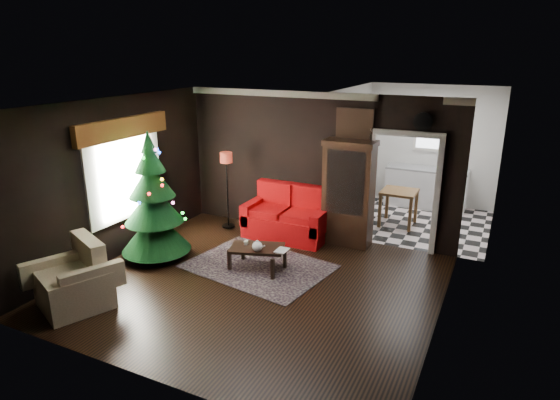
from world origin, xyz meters
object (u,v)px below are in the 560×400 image
at_px(curio_cabinet, 348,196).
at_px(loveseat, 287,213).
at_px(kitchen_table, 398,208).
at_px(coffee_table, 257,258).
at_px(wall_clock, 423,121).
at_px(christmas_tree, 153,201).
at_px(floor_lamp, 227,190).
at_px(teapot, 257,246).
at_px(armchair, 73,277).

bearing_deg(curio_cabinet, loveseat, -169.17).
xyz_separation_m(loveseat, kitchen_table, (1.80, 1.65, -0.12)).
bearing_deg(coffee_table, wall_clock, 41.58).
bearing_deg(kitchen_table, christmas_tree, -134.69).
bearing_deg(floor_lamp, loveseat, 5.53).
xyz_separation_m(christmas_tree, teapot, (1.94, 0.18, -0.55)).
bearing_deg(armchair, curio_cabinet, 78.87).
height_order(teapot, wall_clock, wall_clock).
distance_m(coffee_table, wall_clock, 3.64).
relative_size(christmas_tree, wall_clock, 7.20).
height_order(loveseat, wall_clock, wall_clock).
bearing_deg(curio_cabinet, armchair, -124.92).
bearing_deg(kitchen_table, curio_cabinet, -114.44).
bearing_deg(coffee_table, curio_cabinet, 60.73).
bearing_deg(teapot, curio_cabinet, 64.97).
bearing_deg(floor_lamp, armchair, -95.30).
distance_m(loveseat, floor_lamp, 1.33).
xyz_separation_m(coffee_table, wall_clock, (2.19, 1.94, 2.17)).
bearing_deg(christmas_tree, kitchen_table, 45.31).
xyz_separation_m(armchair, wall_clock, (3.97, 4.15, 1.92)).
height_order(christmas_tree, coffee_table, christmas_tree).
height_order(loveseat, christmas_tree, christmas_tree).
bearing_deg(curio_cabinet, coffee_table, -119.27).
bearing_deg(teapot, kitchen_table, 65.22).
height_order(christmas_tree, kitchen_table, christmas_tree).
xyz_separation_m(curio_cabinet, floor_lamp, (-2.43, -0.34, -0.12)).
distance_m(christmas_tree, coffee_table, 2.06).
relative_size(armchair, wall_clock, 2.99).
xyz_separation_m(teapot, kitchen_table, (1.55, 3.35, -0.13)).
height_order(coffee_table, wall_clock, wall_clock).
bearing_deg(floor_lamp, kitchen_table, 29.91).
height_order(loveseat, curio_cabinet, curio_cabinet).
xyz_separation_m(curio_cabinet, armchair, (-2.77, -3.97, -0.49)).
xyz_separation_m(christmas_tree, kitchen_table, (3.49, 3.53, -0.68)).
height_order(loveseat, coffee_table, loveseat).
height_order(wall_clock, kitchen_table, wall_clock).
bearing_deg(christmas_tree, floor_lamp, 77.00).
relative_size(curio_cabinet, teapot, 9.84).
xyz_separation_m(coffee_table, kitchen_table, (1.64, 3.19, 0.16)).
height_order(floor_lamp, coffee_table, floor_lamp).
distance_m(loveseat, wall_clock, 3.04).
xyz_separation_m(loveseat, floor_lamp, (-1.28, -0.12, 0.33)).
bearing_deg(wall_clock, floor_lamp, -171.79).
bearing_deg(loveseat, kitchen_table, 42.51).
height_order(christmas_tree, teapot, christmas_tree).
relative_size(loveseat, kitchen_table, 2.27).
xyz_separation_m(floor_lamp, armchair, (-0.34, -3.62, -0.37)).
xyz_separation_m(curio_cabinet, teapot, (-0.90, -1.92, -0.45)).
height_order(armchair, coffee_table, armchair).
bearing_deg(christmas_tree, teapot, 5.22).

